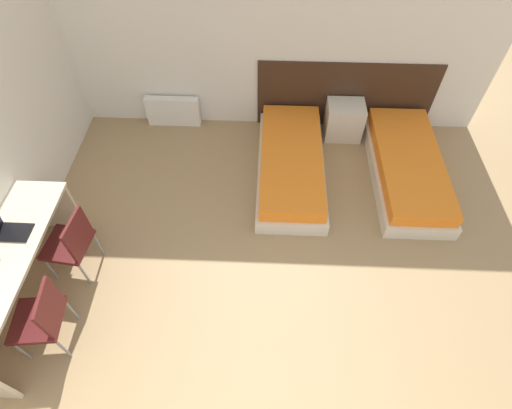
% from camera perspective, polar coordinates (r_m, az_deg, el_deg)
% --- Properties ---
extents(wall_back, '(6.16, 0.05, 2.70)m').
position_cam_1_polar(wall_back, '(5.43, 0.98, 22.95)').
color(wall_back, silver).
rests_on(wall_back, ground_plane).
extents(headboard_panel, '(2.47, 0.03, 1.03)m').
position_cam_1_polar(headboard_panel, '(5.94, 12.65, 14.92)').
color(headboard_panel, '#382316').
rests_on(headboard_panel, ground_plane).
extents(bed_near_window, '(0.86, 2.02, 0.37)m').
position_cam_1_polar(bed_near_window, '(5.29, 5.02, 5.80)').
color(bed_near_window, beige).
rests_on(bed_near_window, ground_plane).
extents(bed_near_door, '(0.86, 2.02, 0.37)m').
position_cam_1_polar(bed_near_door, '(5.58, 20.76, 4.99)').
color(bed_near_door, beige).
rests_on(bed_near_door, ground_plane).
extents(nightstand, '(0.51, 0.40, 0.53)m').
position_cam_1_polar(nightstand, '(5.91, 12.45, 11.67)').
color(nightstand, beige).
rests_on(nightstand, ground_plane).
extents(radiator, '(0.77, 0.12, 0.45)m').
position_cam_1_polar(radiator, '(6.12, -11.74, 12.91)').
color(radiator, silver).
rests_on(radiator, ground_plane).
extents(desk, '(0.56, 1.95, 0.78)m').
position_cam_1_polar(desk, '(4.49, -31.77, -8.02)').
color(desk, beige).
rests_on(desk, ground_plane).
extents(chair_near_laptop, '(0.48, 0.48, 0.90)m').
position_cam_1_polar(chair_near_laptop, '(4.52, -24.91, -4.88)').
color(chair_near_laptop, '#511919').
rests_on(chair_near_laptop, ground_plane).
extents(chair_near_notebook, '(0.48, 0.48, 0.90)m').
position_cam_1_polar(chair_near_notebook, '(4.20, -28.29, -13.95)').
color(chair_near_notebook, '#511919').
rests_on(chair_near_notebook, ground_plane).
extents(laptop, '(0.32, 0.21, 0.33)m').
position_cam_1_polar(laptop, '(4.47, -32.04, -2.92)').
color(laptop, black).
rests_on(laptop, desk).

